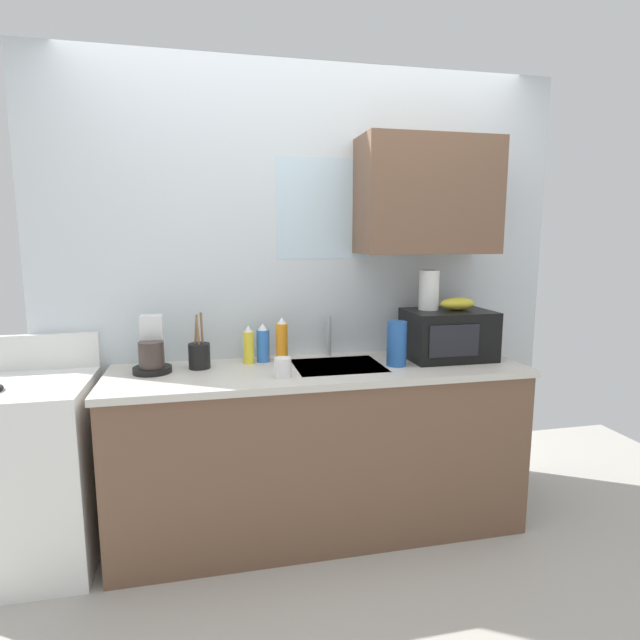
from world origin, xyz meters
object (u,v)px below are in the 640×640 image
coffee_maker (152,351)px  dish_soap_bottle_blue (263,344)px  paper_towel_roll (429,290)px  mug_white (283,367)px  cereal_canister (397,344)px  banana_bunch (457,304)px  stove_range (28,474)px  microwave (448,334)px  dish_soap_bottle_yellow (249,346)px  utensil_crock (199,355)px  dish_soap_bottle_orange (282,341)px

coffee_maker → dish_soap_bottle_blue: 0.57m
paper_towel_roll → coffee_maker: paper_towel_roll is taller
mug_white → coffee_maker: bearing=158.3°
cereal_canister → coffee_maker: bearing=172.7°
banana_bunch → paper_towel_roll: bearing=161.6°
stove_range → coffee_maker: bearing=10.2°
cereal_canister → banana_bunch: bearing=14.4°
microwave → banana_bunch: banana_bunch is taller
dish_soap_bottle_yellow → mug_white: size_ratio=2.19×
microwave → mug_white: 0.98m
utensil_crock → microwave: bearing=-3.0°
dish_soap_bottle_orange → cereal_canister: (0.58, -0.20, 0.00)m
banana_bunch → utensil_crock: banana_bunch is taller
coffee_maker → cereal_canister: size_ratio=1.19×
microwave → coffee_maker: coffee_maker is taller
microwave → utensil_crock: 1.36m
dish_soap_bottle_orange → dish_soap_bottle_blue: 0.11m
coffee_maker → mug_white: (0.63, -0.25, -0.06)m
coffee_maker → utensil_crock: utensil_crock is taller
coffee_maker → cereal_canister: coffee_maker is taller
paper_towel_roll → mug_white: bearing=-164.4°
dish_soap_bottle_orange → cereal_canister: dish_soap_bottle_orange is taller
stove_range → dish_soap_bottle_yellow: 1.21m
dish_soap_bottle_yellow → microwave: bearing=-6.2°
dish_soap_bottle_orange → cereal_canister: bearing=-19.4°
coffee_maker → dish_soap_bottle_yellow: coffee_maker is taller
banana_bunch → dish_soap_bottle_blue: 1.09m
dish_soap_bottle_blue → dish_soap_bottle_yellow: bearing=-162.1°
paper_towel_roll → dish_soap_bottle_blue: paper_towel_roll is taller
microwave → dish_soap_bottle_yellow: (-1.09, 0.12, -0.04)m
dish_soap_bottle_blue → coffee_maker: bearing=-171.5°
stove_range → cereal_canister: 1.91m
paper_towel_roll → stove_range: bearing=-177.3°
stove_range → paper_towel_roll: paper_towel_roll is taller
stove_range → coffee_maker: (0.58, 0.10, 0.55)m
dish_soap_bottle_orange → utensil_crock: utensil_crock is taller
cereal_canister → mug_white: bearing=-171.7°
microwave → cereal_canister: size_ratio=1.95×
stove_range → coffee_maker: size_ratio=3.86×
banana_bunch → cereal_canister: 0.44m
mug_white → utensil_crock: (-0.39, 0.26, 0.02)m
cereal_canister → dish_soap_bottle_orange: bearing=160.6°
paper_towel_roll → coffee_maker: bearing=179.7°
dish_soap_bottle_blue → cereal_canister: 0.72m
dish_soap_bottle_yellow → utensil_crock: (-0.26, -0.05, -0.03)m
dish_soap_bottle_yellow → utensil_crock: utensil_crock is taller
microwave → cereal_canister: bearing=-163.8°
utensil_crock → stove_range: bearing=-171.8°
microwave → paper_towel_roll: (-0.10, 0.05, 0.24)m
coffee_maker → dish_soap_bottle_yellow: bearing=6.9°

